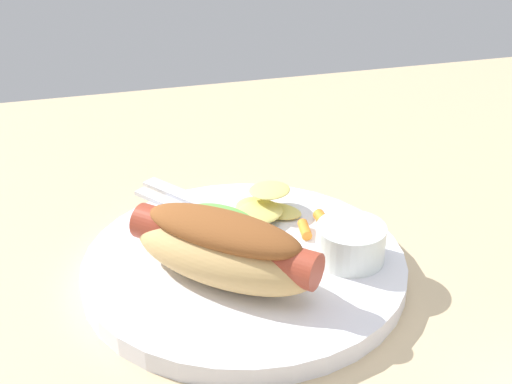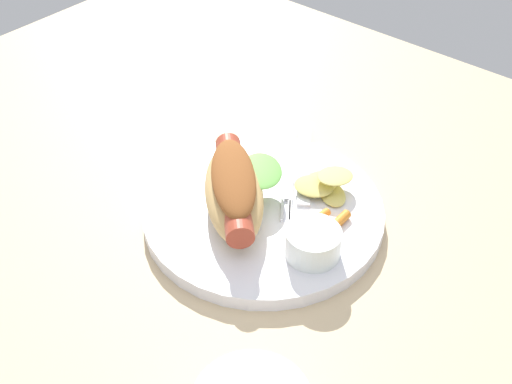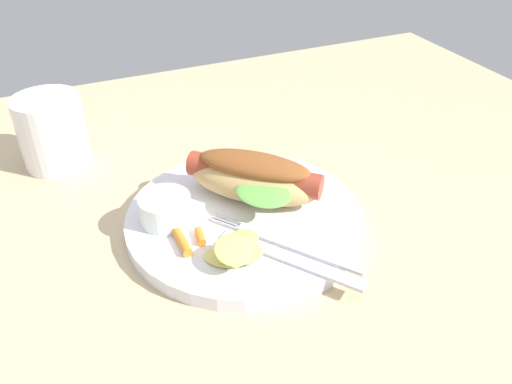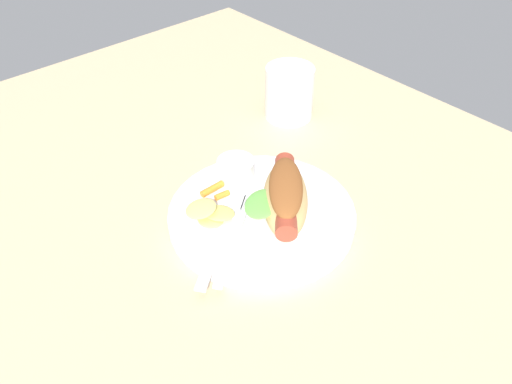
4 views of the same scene
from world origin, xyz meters
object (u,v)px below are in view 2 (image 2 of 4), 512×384
(sauce_ramekin, at_px, (313,243))
(carrot_garnish, at_px, (332,221))
(plate, at_px, (264,212))
(hot_dog, at_px, (234,188))
(fork, at_px, (288,168))
(chips_pile, at_px, (326,184))
(knife, at_px, (304,162))

(sauce_ramekin, distance_m, carrot_garnish, 0.05)
(plate, distance_m, hot_dog, 0.05)
(plate, height_order, fork, fork)
(hot_dog, distance_m, sauce_ramekin, 0.10)
(plate, distance_m, sauce_ramekin, 0.09)
(chips_pile, relative_size, carrot_garnish, 1.95)
(plate, height_order, carrot_garnish, carrot_garnish)
(fork, bearing_deg, chips_pile, 49.53)
(plate, relative_size, chips_pile, 3.57)
(chips_pile, distance_m, carrot_garnish, 0.05)
(hot_dog, xyz_separation_m, fork, (0.00, 0.09, -0.03))
(hot_dog, relative_size, chips_pile, 2.09)
(chips_pile, bearing_deg, hot_dog, -123.74)
(hot_dog, bearing_deg, knife, 128.44)
(sauce_ramekin, distance_m, fork, 0.13)
(chips_pile, bearing_deg, carrot_garnish, -47.01)
(knife, xyz_separation_m, chips_pile, (0.05, -0.02, 0.01))
(plate, distance_m, knife, 0.09)
(plate, height_order, chips_pile, chips_pile)
(hot_dog, relative_size, sauce_ramekin, 2.74)
(sauce_ramekin, xyz_separation_m, knife, (-0.09, 0.11, -0.01))
(hot_dog, height_order, carrot_garnish, hot_dog)
(hot_dog, height_order, fork, hot_dog)
(knife, height_order, carrot_garnish, carrot_garnish)
(fork, relative_size, knife, 0.94)
(fork, bearing_deg, carrot_garnish, 28.24)
(fork, bearing_deg, knife, 125.00)
(fork, bearing_deg, plate, -20.83)
(plate, bearing_deg, sauce_ramekin, -15.29)
(sauce_ramekin, bearing_deg, knife, 130.12)
(sauce_ramekin, height_order, chips_pile, sauce_ramekin)
(plate, height_order, hot_dog, hot_dog)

